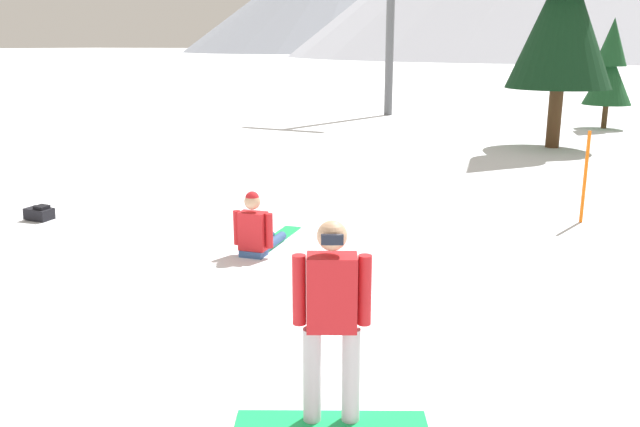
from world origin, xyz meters
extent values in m
plane|color=white|center=(0.00, 0.00, 0.00)|extent=(800.00, 800.00, 0.00)
cube|color=#19B259|center=(2.76, 0.18, 0.01)|extent=(1.56, 0.96, 0.02)
cylinder|color=#B7B7BC|center=(2.90, 0.25, 0.43)|extent=(0.15, 0.15, 0.82)
cylinder|color=#B7B7BC|center=(2.62, 0.11, 0.43)|extent=(0.15, 0.15, 0.82)
cube|color=red|center=(2.76, 0.18, 1.16)|extent=(0.46, 0.39, 0.63)
cylinder|color=red|center=(2.99, 0.29, 1.18)|extent=(0.11, 0.11, 0.58)
cylinder|color=red|center=(2.53, 0.06, 1.18)|extent=(0.11, 0.11, 0.58)
sphere|color=tan|center=(2.76, 0.18, 1.63)|extent=(0.24, 0.24, 0.24)
cube|color=black|center=(2.82, 0.05, 1.64)|extent=(0.17, 0.11, 0.08)
cube|color=#335184|center=(-0.22, 3.69, 0.05)|extent=(0.40, 0.33, 0.10)
cylinder|color=#335184|center=(-0.39, 4.17, 0.07)|extent=(0.25, 0.81, 0.14)
cylinder|color=#335184|center=(-0.19, 4.19, 0.07)|extent=(0.25, 0.81, 0.14)
cube|color=#19B259|center=(-0.34, 4.58, 0.01)|extent=(0.48, 1.53, 0.02)
cube|color=red|center=(-0.22, 3.69, 0.39)|extent=(0.43, 0.29, 0.58)
cylinder|color=red|center=(-0.48, 3.65, 0.42)|extent=(0.11, 0.11, 0.52)
cylinder|color=red|center=(0.04, 3.72, 0.42)|extent=(0.11, 0.11, 0.52)
sphere|color=tan|center=(-0.22, 3.69, 0.84)|extent=(0.24, 0.24, 0.24)
sphere|color=red|center=(-0.22, 3.69, 0.89)|extent=(0.20, 0.20, 0.20)
cube|color=black|center=(-4.79, 3.73, 0.11)|extent=(0.48, 0.37, 0.22)
cube|color=black|center=(-4.72, 3.74, 0.24)|extent=(0.22, 0.24, 0.07)
cylinder|color=black|center=(-5.03, 3.70, 0.12)|extent=(0.12, 0.04, 0.02)
cylinder|color=orange|center=(3.95, 7.92, 0.81)|extent=(0.06, 0.06, 1.63)
cylinder|color=#472D19|center=(2.23, 16.84, 0.89)|extent=(0.41, 0.41, 1.79)
cone|color=black|center=(2.23, 16.84, 3.69)|extent=(3.06, 3.06, 3.80)
cylinder|color=#472D19|center=(3.28, 22.62, 0.44)|extent=(0.20, 0.20, 0.88)
cone|color=#194723|center=(3.28, 22.62, 1.82)|extent=(1.74, 1.74, 1.88)
cone|color=#194723|center=(3.28, 22.62, 3.14)|extent=(1.13, 1.13, 1.72)
camera|label=1|loc=(4.88, -4.25, 3.07)|focal=37.02mm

